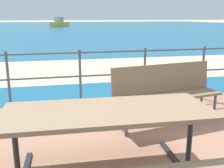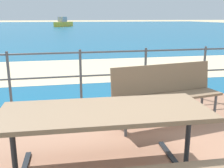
# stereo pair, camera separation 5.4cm
# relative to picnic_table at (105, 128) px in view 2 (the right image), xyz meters

# --- Properties ---
(sea_water) EXTENTS (90.00, 90.00, 0.01)m
(sea_water) POSITION_rel_picnic_table_xyz_m (0.59, 39.95, -0.64)
(sea_water) COLOR #145B84
(sea_water) RESTS_ON ground
(beach_strip) EXTENTS (54.03, 4.31, 0.01)m
(beach_strip) POSITION_rel_picnic_table_xyz_m (0.59, 6.11, -0.64)
(beach_strip) COLOR beige
(beach_strip) RESTS_ON ground
(picnic_table) EXTENTS (1.92, 1.53, 0.77)m
(picnic_table) POSITION_rel_picnic_table_xyz_m (0.00, 0.00, 0.00)
(picnic_table) COLOR #7A6047
(picnic_table) RESTS_ON patio_paving
(park_bench) EXTENTS (1.72, 0.69, 0.88)m
(park_bench) POSITION_rel_picnic_table_xyz_m (1.17, 1.35, -0.06)
(park_bench) COLOR #7A6047
(park_bench) RESTS_ON patio_paving
(railing_fence) EXTENTS (5.94, 0.04, 1.03)m
(railing_fence) POSITION_rel_picnic_table_xyz_m (0.59, 2.32, 0.06)
(railing_fence) COLOR #4C5156
(railing_fence) RESTS_ON patio_paving
(boat_near) EXTENTS (3.33, 5.06, 1.58)m
(boat_near) POSITION_rel_picnic_table_xyz_m (1.11, 43.68, -0.09)
(boat_near) COLOR yellow
(boat_near) RESTS_ON sea_water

